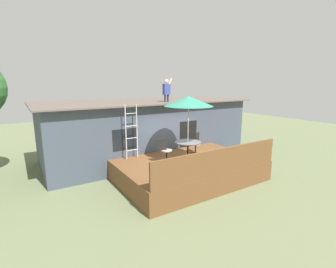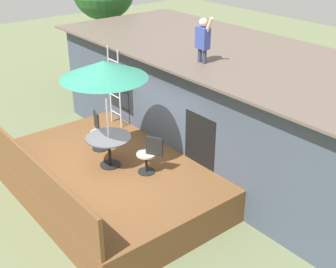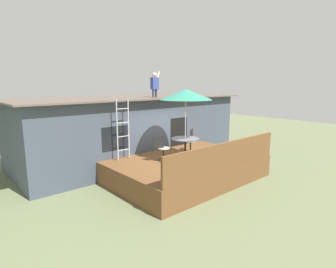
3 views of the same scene
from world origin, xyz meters
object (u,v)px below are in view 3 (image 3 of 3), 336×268
Objects in this scene: step_ladder at (123,130)px; patio_chair_right at (191,141)px; patio_table at (185,143)px; patio_chair_left at (162,149)px; patio_umbrella at (186,94)px; person_figure at (155,83)px.

patio_chair_right is at bearing -17.59° from step_ladder.
patio_chair_left is at bearing 163.71° from patio_table.
step_ladder is (-1.81, 1.36, -1.25)m from patio_umbrella.
step_ladder is (-1.81, 1.36, 0.51)m from patio_table.
patio_chair_right is at bearing 24.48° from patio_chair_left.
patio_chair_left is at bearing -50.81° from step_ladder.
patio_umbrella reaches higher than patio_table.
patio_chair_left and patio_chair_right have the same top height.
patio_chair_right is at bearing -79.52° from person_figure.
person_figure reaches higher than patio_table.
patio_umbrella reaches higher than step_ladder.
patio_chair_left is at bearing 163.71° from patio_umbrella.
patio_umbrella is 2.29× the size of person_figure.
person_figure reaches higher than patio_chair_left.
patio_chair_left is (-0.92, 0.27, -0.13)m from patio_table.
person_figure is 1.21× the size of patio_chair_right.
step_ladder is at bearing -49.24° from patio_chair_right.
patio_umbrella is at bearing -36.99° from step_ladder.
patio_table is at bearing -0.00° from patio_chair_left.
patio_umbrella is 2.59m from step_ladder.
patio_chair_right is (2.66, -0.84, -0.64)m from step_ladder.
step_ladder is at bearing -155.94° from person_figure.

